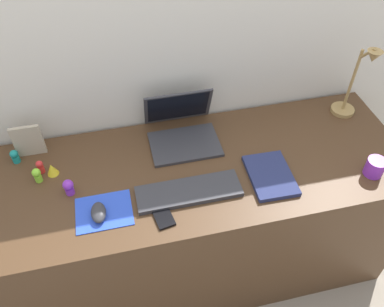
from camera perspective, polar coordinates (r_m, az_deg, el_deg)
The scene contains 17 objects.
ground_plane at distance 2.26m, azimuth 0.03°, elevation -14.98°, with size 6.00×6.00×0.00m, color gray.
back_wall at distance 1.88m, azimuth -2.53°, elevation 7.31°, with size 3.05×0.05×1.62m, color silver.
desk at distance 1.95m, azimuth 0.04°, elevation -9.57°, with size 1.85×0.65×0.74m, color #4C331E.
laptop at distance 1.76m, azimuth -1.58°, elevation 3.72°, with size 0.30×0.28×0.20m.
keyboard at distance 1.57m, azimuth -0.47°, elevation -5.42°, with size 0.41×0.13×0.02m, color #333338.
mousepad at distance 1.55m, azimuth -12.42°, elevation -8.05°, with size 0.21×0.17×0.00m, color blue.
mouse at distance 1.53m, azimuth -13.17°, elevation -8.17°, with size 0.06×0.10×0.03m, color #333338.
cell_phone at distance 1.51m, azimuth -4.29°, elevation -8.58°, with size 0.06×0.13×0.01m, color black.
desk_lamp at distance 1.94m, azimuth 22.31°, elevation 9.07°, with size 0.11×0.16×0.38m.
notebook_pad at distance 1.65m, azimuth 11.08°, elevation -3.08°, with size 0.17×0.24×0.02m, color navy.
picture_frame at distance 1.80m, azimuth -22.28°, elevation 1.68°, with size 0.12×0.02×0.15m, color #B2A58C.
coffee_mug at distance 1.77m, azimuth 24.58°, elevation -1.78°, with size 0.08×0.08×0.08m, color purple.
toy_figurine_lime at distance 1.70m, azimuth -21.18°, elevation -2.84°, with size 0.03×0.03×0.07m.
toy_figurine_teal at distance 1.82m, azimuth -23.90°, elevation -0.35°, with size 0.03×0.03×0.06m.
toy_figurine_purple at distance 1.62m, azimuth -17.15°, elevation -4.55°, with size 0.04×0.04×0.07m.
toy_figurine_yellow at distance 1.72m, azimuth -19.31°, elevation -2.13°, with size 0.05×0.05×0.05m, color yellow.
toy_figurine_red at distance 1.74m, azimuth -20.80°, elevation -1.75°, with size 0.03×0.03×0.06m.
Camera 1 is at (-0.26, -1.09, 1.96)m, focal length 37.48 mm.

